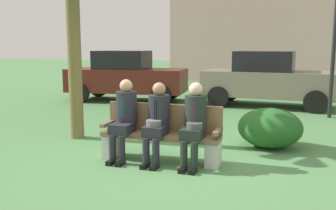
{
  "coord_description": "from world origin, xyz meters",
  "views": [
    {
      "loc": [
        1.66,
        -5.35,
        1.83
      ],
      "look_at": [
        -0.27,
        0.54,
        0.85
      ],
      "focal_mm": 39.9,
      "sensor_mm": 36.0,
      "label": 1
    }
  ],
  "objects_px": {
    "park_bench": "(161,134)",
    "parked_car_near": "(126,76)",
    "seated_man_left": "(124,115)",
    "seated_man_right": "(194,120)",
    "seated_man_middle": "(157,118)",
    "parked_car_far": "(268,79)",
    "shrub_near_bench": "(270,128)",
    "street_lamp": "(336,23)"
  },
  "relations": [
    {
      "from": "seated_man_right",
      "to": "parked_car_far",
      "type": "height_order",
      "value": "parked_car_far"
    },
    {
      "from": "park_bench",
      "to": "seated_man_middle",
      "type": "distance_m",
      "value": 0.31
    },
    {
      "from": "shrub_near_bench",
      "to": "parked_car_near",
      "type": "relative_size",
      "value": 0.29
    },
    {
      "from": "parked_car_far",
      "to": "shrub_near_bench",
      "type": "bearing_deg",
      "value": -86.02
    },
    {
      "from": "seated_man_middle",
      "to": "street_lamp",
      "type": "relative_size",
      "value": 0.32
    },
    {
      "from": "park_bench",
      "to": "parked_car_far",
      "type": "xyz_separation_m",
      "value": [
        1.29,
        6.16,
        0.41
      ]
    },
    {
      "from": "shrub_near_bench",
      "to": "parked_car_near",
      "type": "bearing_deg",
      "value": 137.13
    },
    {
      "from": "park_bench",
      "to": "seated_man_middle",
      "type": "bearing_deg",
      "value": -100.34
    },
    {
      "from": "shrub_near_bench",
      "to": "street_lamp",
      "type": "xyz_separation_m",
      "value": [
        1.32,
        3.44,
        2.04
      ]
    },
    {
      "from": "seated_man_right",
      "to": "shrub_near_bench",
      "type": "xyz_separation_m",
      "value": [
        1.05,
        1.47,
        -0.35
      ]
    },
    {
      "from": "park_bench",
      "to": "seated_man_right",
      "type": "distance_m",
      "value": 0.66
    },
    {
      "from": "parked_car_near",
      "to": "street_lamp",
      "type": "bearing_deg",
      "value": -10.25
    },
    {
      "from": "seated_man_left",
      "to": "shrub_near_bench",
      "type": "distance_m",
      "value": 2.68
    },
    {
      "from": "seated_man_middle",
      "to": "parked_car_near",
      "type": "distance_m",
      "value": 6.87
    },
    {
      "from": "seated_man_right",
      "to": "parked_car_near",
      "type": "bearing_deg",
      "value": 122.66
    },
    {
      "from": "seated_man_middle",
      "to": "shrub_near_bench",
      "type": "height_order",
      "value": "seated_man_middle"
    },
    {
      "from": "shrub_near_bench",
      "to": "seated_man_right",
      "type": "bearing_deg",
      "value": -125.71
    },
    {
      "from": "seated_man_right",
      "to": "shrub_near_bench",
      "type": "height_order",
      "value": "seated_man_right"
    },
    {
      "from": "seated_man_middle",
      "to": "parked_car_far",
      "type": "xyz_separation_m",
      "value": [
        1.32,
        6.29,
        0.13
      ]
    },
    {
      "from": "parked_car_near",
      "to": "shrub_near_bench",
      "type": "bearing_deg",
      "value": -42.87
    },
    {
      "from": "park_bench",
      "to": "seated_man_left",
      "type": "bearing_deg",
      "value": -167.97
    },
    {
      "from": "shrub_near_bench",
      "to": "street_lamp",
      "type": "distance_m",
      "value": 4.21
    },
    {
      "from": "seated_man_middle",
      "to": "seated_man_left",
      "type": "bearing_deg",
      "value": 179.06
    },
    {
      "from": "street_lamp",
      "to": "seated_man_left",
      "type": "bearing_deg",
      "value": -125.83
    },
    {
      "from": "parked_car_near",
      "to": "seated_man_left",
      "type": "bearing_deg",
      "value": -65.84
    },
    {
      "from": "park_bench",
      "to": "shrub_near_bench",
      "type": "distance_m",
      "value": 2.11
    },
    {
      "from": "seated_man_middle",
      "to": "seated_man_right",
      "type": "relative_size",
      "value": 0.99
    },
    {
      "from": "seated_man_left",
      "to": "street_lamp",
      "type": "distance_m",
      "value": 6.27
    },
    {
      "from": "park_bench",
      "to": "parked_car_near",
      "type": "distance_m",
      "value": 6.78
    },
    {
      "from": "seated_man_left",
      "to": "parked_car_far",
      "type": "bearing_deg",
      "value": 73.31
    },
    {
      "from": "seated_man_right",
      "to": "street_lamp",
      "type": "relative_size",
      "value": 0.32
    },
    {
      "from": "park_bench",
      "to": "seated_man_right",
      "type": "relative_size",
      "value": 1.5
    },
    {
      "from": "seated_man_left",
      "to": "seated_man_middle",
      "type": "xyz_separation_m",
      "value": [
        0.57,
        -0.01,
        -0.02
      ]
    },
    {
      "from": "park_bench",
      "to": "seated_man_middle",
      "type": "relative_size",
      "value": 1.52
    },
    {
      "from": "seated_man_left",
      "to": "seated_man_middle",
      "type": "bearing_deg",
      "value": -0.94
    },
    {
      "from": "street_lamp",
      "to": "parked_car_near",
      "type": "bearing_deg",
      "value": 169.75
    },
    {
      "from": "parked_car_near",
      "to": "street_lamp",
      "type": "distance_m",
      "value": 6.54
    },
    {
      "from": "seated_man_right",
      "to": "parked_car_near",
      "type": "xyz_separation_m",
      "value": [
        -3.87,
        6.04,
        0.12
      ]
    },
    {
      "from": "seated_man_left",
      "to": "seated_man_middle",
      "type": "height_order",
      "value": "seated_man_left"
    },
    {
      "from": "park_bench",
      "to": "seated_man_left",
      "type": "height_order",
      "value": "seated_man_left"
    },
    {
      "from": "seated_man_middle",
      "to": "parked_car_far",
      "type": "height_order",
      "value": "parked_car_far"
    },
    {
      "from": "seated_man_left",
      "to": "parked_car_near",
      "type": "bearing_deg",
      "value": 114.16
    }
  ]
}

